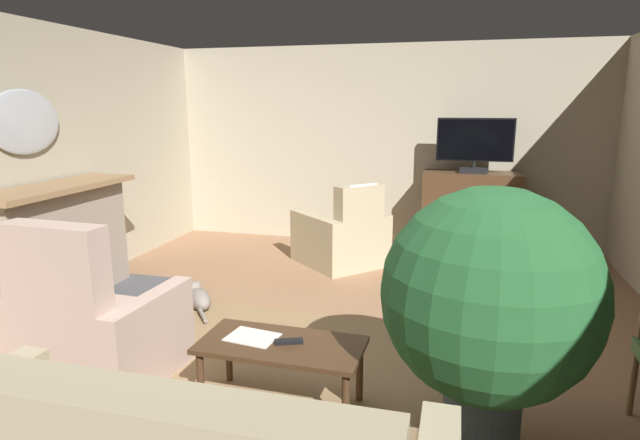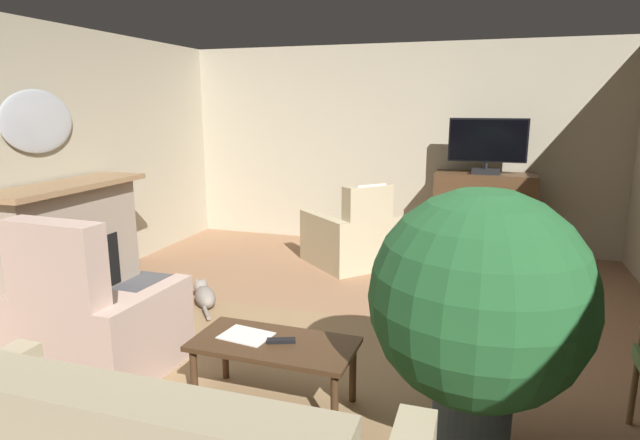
{
  "view_description": "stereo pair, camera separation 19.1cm",
  "coord_description": "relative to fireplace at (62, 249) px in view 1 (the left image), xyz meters",
  "views": [
    {
      "loc": [
        0.97,
        -3.49,
        1.81
      ],
      "look_at": [
        0.0,
        0.17,
        0.98
      ],
      "focal_mm": 29.37,
      "sensor_mm": 36.0,
      "label": 1
    },
    {
      "loc": [
        1.16,
        -3.44,
        1.81
      ],
      "look_at": [
        0.0,
        0.17,
        0.98
      ],
      "focal_mm": 29.37,
      "sensor_mm": 36.0,
      "label": 2
    }
  ],
  "objects": [
    {
      "name": "wall_back",
      "position": [
        2.48,
        3.0,
        0.75
      ],
      "size": [
        6.11,
        0.1,
        2.56
      ],
      "primitive_type": "cube",
      "color": "#B2A88E",
      "rests_on": "ground_plane"
    },
    {
      "name": "armchair_beside_cabinet",
      "position": [
        1.18,
        -1.11,
        -0.18
      ],
      "size": [
        0.96,
        0.87,
        1.13
      ],
      "color": "#BC9E8E",
      "rests_on": "ground_plane"
    },
    {
      "name": "armchair_facing_sofa",
      "position": [
        2.21,
        1.87,
        -0.22
      ],
      "size": [
        1.22,
        1.21,
        0.99
      ],
      "color": "tan",
      "rests_on": "ground_plane"
    },
    {
      "name": "rug_central",
      "position": [
        2.43,
        -0.6,
        -0.52
      ],
      "size": [
        2.53,
        1.86,
        0.01
      ],
      "primitive_type": "cube",
      "color": "#8E704C",
      "rests_on": "ground_plane"
    },
    {
      "name": "wall_mirror_oval",
      "position": [
        -0.25,
        0.0,
        1.13
      ],
      "size": [
        0.06,
        0.82,
        0.57
      ],
      "primitive_type": "ellipsoid",
      "color": "#B2B7BF"
    },
    {
      "name": "ground_plane",
      "position": [
        2.48,
        -0.35,
        -0.55
      ],
      "size": [
        6.11,
        7.2,
        0.04
      ],
      "primitive_type": "cube",
      "color": "#936B4C"
    },
    {
      "name": "potted_plant_leafy_by_curtain",
      "position": [
        3.64,
        -1.2,
        0.31
      ],
      "size": [
        1.11,
        1.11,
        1.43
      ],
      "color": "#3D4C5B",
      "rests_on": "ground_plane"
    },
    {
      "name": "television",
      "position": [
        3.63,
        2.6,
        0.83
      ],
      "size": [
        0.88,
        0.2,
        0.64
      ],
      "color": "black",
      "rests_on": "tv_cabinet"
    },
    {
      "name": "cat",
      "position": [
        1.23,
        0.23,
        -0.44
      ],
      "size": [
        0.45,
        0.59,
        0.2
      ],
      "color": "gray",
      "rests_on": "ground_plane"
    },
    {
      "name": "tv_remote",
      "position": [
        2.53,
        -1.11,
        -0.09
      ],
      "size": [
        0.18,
        0.11,
        0.02
      ],
      "primitive_type": "cube",
      "rotation": [
        0.0,
        0.0,
        3.51
      ],
      "color": "black",
      "rests_on": "coffee_table"
    },
    {
      "name": "folded_newspaper",
      "position": [
        2.29,
        -1.09,
        -0.1
      ],
      "size": [
        0.33,
        0.26,
        0.01
      ],
      "primitive_type": "cube",
      "rotation": [
        0.0,
        0.0,
        -0.14
      ],
      "color": "silver",
      "rests_on": "coffee_table"
    },
    {
      "name": "tv_cabinet",
      "position": [
        3.63,
        2.65,
        -0.04
      ],
      "size": [
        1.15,
        0.52,
        1.02
      ],
      "color": "#352315",
      "rests_on": "ground_plane"
    },
    {
      "name": "fireplace",
      "position": [
        0.0,
        0.0,
        0.0
      ],
      "size": [
        0.86,
        1.64,
        1.12
      ],
      "color": "#4C4C51",
      "rests_on": "ground_plane"
    },
    {
      "name": "coffee_table",
      "position": [
        2.49,
        -1.11,
        -0.16
      ],
      "size": [
        0.99,
        0.5,
        0.43
      ],
      "color": "#422B19",
      "rests_on": "ground_plane"
    }
  ]
}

